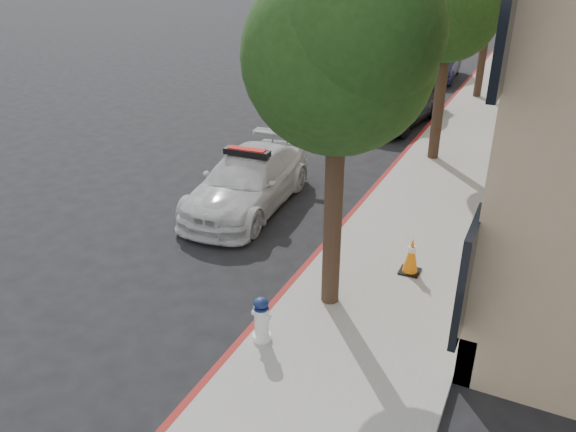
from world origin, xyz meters
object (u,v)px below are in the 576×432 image
(fire_hydrant, at_px, (261,320))
(traffic_cone, at_px, (411,256))
(parked_car_far, at_px, (440,64))
(parked_car_mid, at_px, (399,100))
(police_car, at_px, (248,181))

(fire_hydrant, distance_m, traffic_cone, 3.34)
(parked_car_far, relative_size, fire_hydrant, 5.64)
(parked_car_mid, bearing_deg, parked_car_far, 98.81)
(police_car, distance_m, traffic_cone, 4.59)
(police_car, height_order, parked_car_mid, parked_car_mid)
(parked_car_far, relative_size, traffic_cone, 5.97)
(police_car, xyz_separation_m, fire_hydrant, (2.75, -4.49, -0.14))
(parked_car_mid, xyz_separation_m, traffic_cone, (3.01, -9.91, -0.31))
(fire_hydrant, relative_size, traffic_cone, 1.06)
(police_car, height_order, parked_car_far, police_car)
(parked_car_mid, relative_size, traffic_cone, 6.69)
(traffic_cone, bearing_deg, police_car, 160.36)
(parked_car_far, distance_m, traffic_cone, 18.07)
(fire_hydrant, bearing_deg, traffic_cone, 67.59)
(parked_car_far, bearing_deg, police_car, -97.65)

